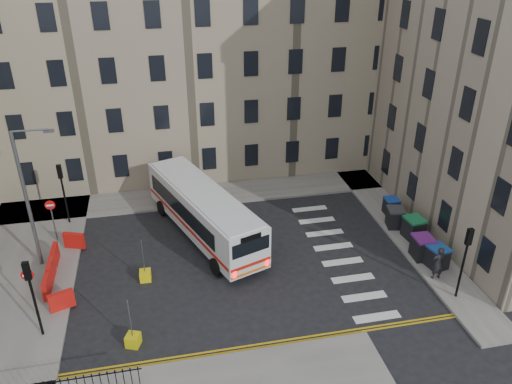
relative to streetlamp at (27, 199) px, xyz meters
name	(u,v)px	position (x,y,z in m)	size (l,w,h in m)	color
ground	(271,258)	(13.00, -2.00, -4.34)	(120.00, 120.00, 0.00)	black
pavement_north	(161,199)	(7.00, 6.60, -4.26)	(36.00, 3.20, 0.15)	slate
pavement_east	(384,209)	(22.00, 2.00, -4.26)	(2.40, 26.00, 0.15)	slate
pavement_west	(20,277)	(-1.00, -1.00, -4.26)	(6.00, 22.00, 0.15)	slate
terrace_north	(134,58)	(6.00, 13.50, 4.28)	(38.30, 10.80, 17.20)	gray
traffic_light_east	(466,253)	(21.60, -7.50, -1.47)	(0.28, 0.22, 4.10)	black
traffic_light_nw	(62,185)	(1.00, 4.50, -1.47)	(0.28, 0.22, 4.10)	black
traffic_light_sw	(31,288)	(1.00, -6.00, -1.47)	(0.28, 0.22, 4.10)	black
streetlamp	(27,199)	(0.00, 0.00, 0.00)	(0.50, 0.22, 8.14)	#595B5E
no_entry_north	(51,212)	(0.50, 2.50, -2.26)	(0.60, 0.08, 3.00)	#595B5E
no_entry_south	(29,283)	(0.50, -4.50, -2.26)	(0.60, 0.08, 3.00)	#595B5E
roadworks_barriers	(58,269)	(1.16, -1.50, -3.69)	(1.66, 6.26, 1.00)	red
bus	(203,210)	(9.49, 1.34, -2.55)	(6.28, 11.51, 3.08)	silver
wheelie_bin_a	(437,257)	(21.91, -4.88, -3.54)	(1.23, 1.35, 1.29)	black
wheelie_bin_b	(422,247)	(21.54, -3.89, -3.50)	(1.13, 1.28, 1.36)	black
wheelie_bin_c	(414,228)	(22.08, -1.82, -3.50)	(1.20, 1.34, 1.36)	black
wheelie_bin_d	(395,217)	(21.56, -0.34, -3.54)	(1.23, 1.35, 1.28)	black
wheelie_bin_e	(391,206)	(22.04, 1.21, -3.62)	(0.92, 1.05, 1.13)	black
pedestrian	(438,263)	(21.35, -5.87, -3.20)	(0.72, 0.47, 1.97)	black
bollard_yellow	(145,275)	(5.80, -2.59, -4.04)	(0.60, 0.60, 0.60)	yellow
bollard_chevron	(133,340)	(5.18, -7.45, -4.04)	(0.60, 0.60, 0.60)	#CABF0B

